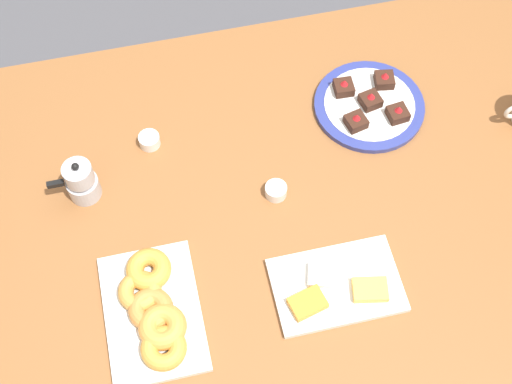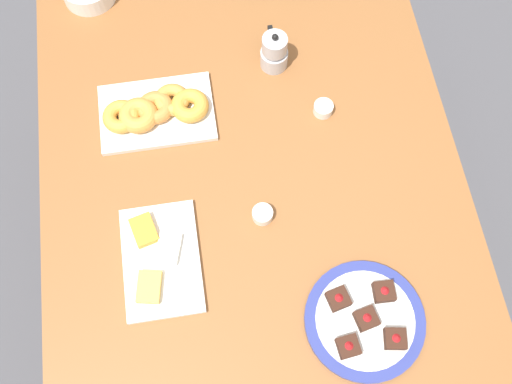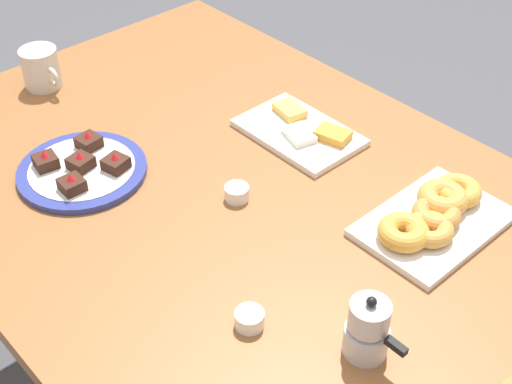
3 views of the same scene
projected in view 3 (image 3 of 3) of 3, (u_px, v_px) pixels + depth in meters
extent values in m
cube|color=brown|center=(256.00, 216.00, 1.37)|extent=(1.60, 1.00, 0.04)
cube|color=brown|center=(200.00, 132.00, 2.23)|extent=(0.07, 0.07, 0.70)
cylinder|color=beige|center=(41.00, 68.00, 1.67)|extent=(0.09, 0.09, 0.09)
cylinder|color=brown|center=(37.00, 52.00, 1.65)|extent=(0.08, 0.08, 0.00)
torus|color=beige|center=(53.00, 77.00, 1.64)|extent=(0.05, 0.01, 0.05)
cube|color=white|center=(299.00, 133.00, 1.54)|extent=(0.26, 0.17, 0.01)
cube|color=#EFB74C|center=(290.00, 110.00, 1.58)|extent=(0.08, 0.06, 0.02)
cube|color=white|center=(299.00, 135.00, 1.51)|extent=(0.08, 0.07, 0.01)
cube|color=orange|center=(333.00, 135.00, 1.50)|extent=(0.08, 0.07, 0.02)
cube|color=white|center=(433.00, 223.00, 1.31)|extent=(0.19, 0.28, 0.01)
torus|color=gold|center=(403.00, 232.00, 1.26)|extent=(0.12, 0.12, 0.04)
torus|color=gold|center=(429.00, 229.00, 1.27)|extent=(0.12, 0.12, 0.03)
torus|color=#CC813B|center=(436.00, 214.00, 1.30)|extent=(0.10, 0.10, 0.03)
torus|color=gold|center=(443.00, 198.00, 1.33)|extent=(0.10, 0.10, 0.04)
torus|color=gold|center=(458.00, 191.00, 1.35)|extent=(0.11, 0.11, 0.03)
cylinder|color=white|center=(249.00, 319.00, 1.13)|extent=(0.05, 0.05, 0.03)
cylinder|color=#C68923|center=(249.00, 315.00, 1.12)|extent=(0.04, 0.04, 0.01)
cylinder|color=white|center=(237.00, 193.00, 1.37)|extent=(0.05, 0.05, 0.03)
cylinder|color=maroon|center=(237.00, 189.00, 1.36)|extent=(0.04, 0.04, 0.01)
cylinder|color=navy|center=(82.00, 171.00, 1.43)|extent=(0.26, 0.26, 0.01)
cylinder|color=white|center=(82.00, 170.00, 1.43)|extent=(0.21, 0.21, 0.01)
cube|color=#381E14|center=(89.00, 142.00, 1.48)|extent=(0.05, 0.05, 0.02)
cone|color=red|center=(87.00, 134.00, 1.46)|extent=(0.02, 0.02, 0.01)
cube|color=#381E14|center=(116.00, 163.00, 1.42)|extent=(0.05, 0.05, 0.02)
cone|color=red|center=(115.00, 156.00, 1.41)|extent=(0.02, 0.02, 0.01)
cube|color=#381E14|center=(46.00, 161.00, 1.42)|extent=(0.05, 0.05, 0.02)
cone|color=red|center=(44.00, 154.00, 1.41)|extent=(0.02, 0.02, 0.01)
cube|color=#381E14|center=(72.00, 185.00, 1.37)|extent=(0.05, 0.05, 0.02)
cone|color=red|center=(70.00, 177.00, 1.35)|extent=(0.02, 0.02, 0.01)
cube|color=#381E14|center=(81.00, 162.00, 1.42)|extent=(0.05, 0.05, 0.02)
cone|color=red|center=(79.00, 155.00, 1.41)|extent=(0.02, 0.02, 0.01)
cylinder|color=#B7B7BC|center=(366.00, 340.00, 1.08)|extent=(0.07, 0.07, 0.05)
cylinder|color=#B7B7BC|center=(368.00, 327.00, 1.06)|extent=(0.05, 0.05, 0.01)
cylinder|color=#B7B7BC|center=(369.00, 316.00, 1.05)|extent=(0.06, 0.06, 0.04)
sphere|color=black|center=(372.00, 302.00, 1.03)|extent=(0.02, 0.02, 0.02)
cube|color=black|center=(396.00, 346.00, 1.03)|extent=(0.04, 0.01, 0.01)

